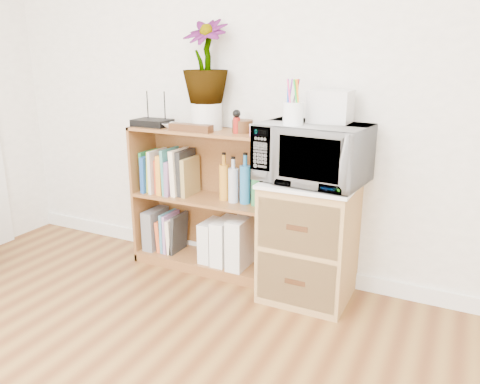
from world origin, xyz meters
The scene contains 21 objects.
skirting_board centered at (0.00, 2.24, 0.05)m, with size 4.00×0.02×0.10m, color white.
bookshelf centered at (-0.35, 2.10, 0.47)m, with size 1.00×0.30×0.95m, color brown.
wicker_unit centered at (0.40, 2.02, 0.35)m, with size 0.50×0.45×0.70m, color #9E7542.
microwave centered at (0.40, 2.02, 0.88)m, with size 0.59×0.40×0.32m, color silver.
pen_cup centered at (0.31, 1.92, 1.11)m, with size 0.11×0.11×0.12m, color white.
small_appliance centered at (0.46, 2.11, 1.13)m, with size 0.22×0.19×0.18m, color silver.
router centered at (-0.73, 2.08, 0.97)m, with size 0.24×0.17×0.04m, color black.
white_bowl centered at (-0.55, 2.07, 0.97)m, with size 0.13×0.13×0.03m, color white.
plant_pot centered at (-0.34, 2.12, 1.03)m, with size 0.19×0.19×0.17m, color silver.
potted_plant centered at (-0.34, 2.12, 1.37)m, with size 0.28×0.28×0.50m, color #30762F.
trinket_box centered at (-0.38, 2.00, 0.97)m, with size 0.28×0.07×0.05m, color #391F0F.
kokeshi_doll centered at (-0.09, 2.06, 1.00)m, with size 0.04×0.04×0.10m, color maroon.
wooden_bowl centered at (-0.08, 2.11, 0.99)m, with size 0.13×0.13×0.07m, color #3D2110.
paint_jars centered at (0.07, 2.01, 0.98)m, with size 0.11×0.04×0.06m, color pink.
file_box centered at (-0.76, 2.10, 0.21)m, with size 0.08×0.23×0.28m, color slate.
magazine_holder_left centered at (-0.30, 2.09, 0.21)m, with size 0.09×0.22×0.27m, color silver.
magazine_holder_mid centered at (-0.20, 2.09, 0.22)m, with size 0.10×0.24×0.30m, color white.
magazine_holder_right centered at (-0.08, 2.09, 0.24)m, with size 0.11×0.27×0.33m, color silver.
cookbooks centered at (-0.63, 2.10, 0.64)m, with size 0.37×0.20×0.31m.
liquor_bottles centered at (-0.06, 2.10, 0.65)m, with size 0.38×0.07×0.31m.
lower_books centered at (-0.63, 2.10, 0.20)m, with size 0.16×0.19×0.28m.
Camera 1 is at (1.17, -0.44, 1.41)m, focal length 35.00 mm.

